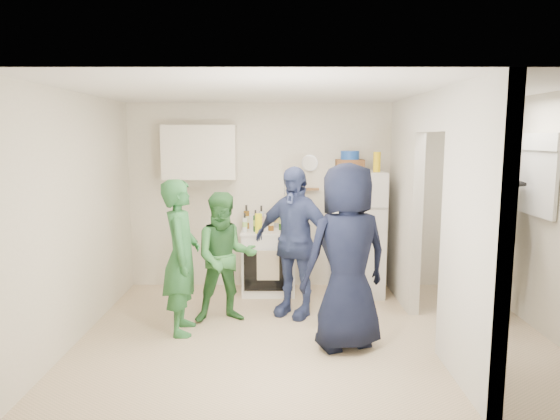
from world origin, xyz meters
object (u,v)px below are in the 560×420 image
object	(u,v)px
stove	(269,261)
person_green_left	(181,257)
person_denim	(294,242)
wicker_basket	(350,165)
blue_bowl	(350,155)
person_green_center	(225,258)
yellow_cup_stack_top	(377,162)
person_nook	(489,242)
fridge	(357,233)
person_navy	(347,257)

from	to	relation	value
stove	person_green_left	size ratio (longest dim) A/B	0.52
stove	person_denim	world-z (taller)	person_denim
wicker_basket	person_denim	size ratio (longest dim) A/B	0.20
wicker_basket	blue_bowl	distance (m)	0.13
wicker_basket	person_green_center	xyz separation A→B (m)	(-1.50, -1.05, -0.96)
yellow_cup_stack_top	person_green_center	size ratio (longest dim) A/B	0.17
yellow_cup_stack_top	person_nook	bearing A→B (deg)	-37.24
blue_bowl	person_green_center	bearing A→B (deg)	-145.02
blue_bowl	person_green_center	size ratio (longest dim) A/B	0.17
person_denim	person_nook	xyz separation A→B (m)	(2.17, -0.14, 0.03)
fridge	person_denim	distance (m)	1.16
stove	blue_bowl	world-z (taller)	blue_bowl
person_green_center	person_nook	size ratio (longest dim) A/B	0.81
blue_bowl	person_navy	world-z (taller)	blue_bowl
person_denim	person_green_center	bearing A→B (deg)	-133.99
person_navy	wicker_basket	bearing A→B (deg)	-119.63
person_green_center	person_navy	xyz separation A→B (m)	(1.25, -0.70, 0.18)
fridge	person_nook	world-z (taller)	person_nook
stove	person_green_center	xyz separation A→B (m)	(-0.46, -1.03, 0.31)
blue_bowl	person_denim	world-z (taller)	blue_bowl
person_green_left	person_green_center	world-z (taller)	person_green_left
person_green_left	fridge	bearing A→B (deg)	-61.41
person_green_left	person_nook	xyz separation A→B (m)	(3.36, 0.37, 0.08)
fridge	person_denim	xyz separation A→B (m)	(-0.84, -0.80, 0.06)
yellow_cup_stack_top	person_green_left	xyz separation A→B (m)	(-2.25, -1.22, -0.92)
wicker_basket	person_green_left	distance (m)	2.52
yellow_cup_stack_top	person_navy	size ratio (longest dim) A/B	0.14
blue_bowl	person_nook	bearing A→B (deg)	-34.80
wicker_basket	person_navy	distance (m)	1.93
wicker_basket	person_denim	xyz separation A→B (m)	(-0.74, -0.85, -0.82)
blue_bowl	person_navy	xyz separation A→B (m)	(-0.26, -1.75, -0.91)
stove	person_nook	xyz separation A→B (m)	(2.48, -0.98, 0.47)
stove	person_denim	xyz separation A→B (m)	(0.31, -0.83, 0.44)
person_navy	person_nook	size ratio (longest dim) A/B	1.01
person_green_center	person_nook	xyz separation A→B (m)	(2.94, 0.06, 0.17)
person_navy	person_nook	world-z (taller)	person_navy
blue_bowl	person_green_center	xyz separation A→B (m)	(-1.50, -1.05, -1.09)
wicker_basket	yellow_cup_stack_top	distance (m)	0.36
blue_bowl	fridge	bearing A→B (deg)	-26.57
person_green_left	person_nook	bearing A→B (deg)	-88.13
blue_bowl	yellow_cup_stack_top	size ratio (longest dim) A/B	0.96
wicker_basket	person_denim	bearing A→B (deg)	-131.06
yellow_cup_stack_top	wicker_basket	bearing A→B (deg)	154.89
stove	person_navy	size ratio (longest dim) A/B	0.46
blue_bowl	person_navy	size ratio (longest dim) A/B	0.13
wicker_basket	person_green_center	bearing A→B (deg)	-145.02
person_green_center	stove	bearing A→B (deg)	54.27
fridge	person_green_left	distance (m)	2.42
person_navy	stove	bearing A→B (deg)	-86.73
wicker_basket	person_navy	xyz separation A→B (m)	(-0.26, -1.75, -0.78)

